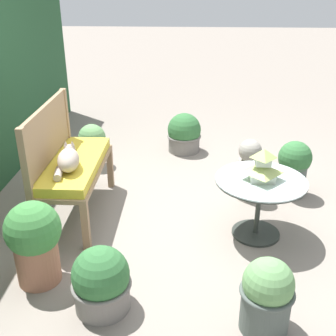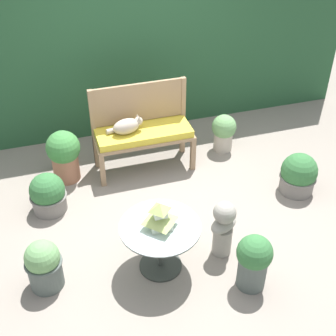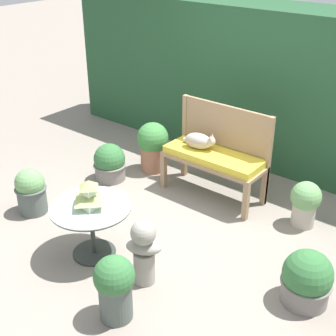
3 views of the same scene
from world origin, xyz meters
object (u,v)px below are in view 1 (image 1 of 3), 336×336
garden_bust (249,167)px  potted_plant_table_near (184,134)px  potted_plant_hedge_corner (294,166)px  potted_plant_bench_left (267,295)px  garden_bench (75,169)px  potted_plant_patio_mid (92,143)px  cat (68,160)px  potted_plant_table_far (34,240)px  pagoda_birdhouse (262,167)px  potted_plant_path_edge (101,282)px  patio_table (260,191)px

garden_bust → potted_plant_table_near: 1.41m
potted_plant_hedge_corner → potted_plant_bench_left: 1.95m
potted_plant_table_near → garden_bench: bearing=148.6°
potted_plant_table_near → potted_plant_patio_mid: (-0.51, 1.08, 0.05)m
cat → potted_plant_table_far: bearing=164.5°
pagoda_birdhouse → garden_bust: (0.66, 0.01, -0.31)m
pagoda_birdhouse → potted_plant_patio_mid: size_ratio=0.54×
cat → garden_bust: 1.78m
potted_plant_table_near → potted_plant_path_edge: bearing=169.8°
potted_plant_patio_mid → pagoda_birdhouse: bearing=-128.3°
garden_bench → potted_plant_table_near: (1.62, -0.99, -0.24)m
pagoda_birdhouse → potted_plant_bench_left: pagoda_birdhouse is taller
potted_plant_path_edge → cat: bearing=24.2°
cat → potted_plant_hedge_corner: bearing=-82.3°
potted_plant_patio_mid → patio_table: bearing=-128.3°
potted_plant_table_near → potted_plant_patio_mid: potted_plant_patio_mid is taller
cat → pagoda_birdhouse: 1.66m
garden_bench → patio_table: 1.69m
potted_plant_path_edge → potted_plant_hedge_corner: 2.40m
potted_plant_table_near → potted_plant_table_far: potted_plant_table_far is taller
garden_bench → pagoda_birdhouse: pagoda_birdhouse is taller
garden_bench → potted_plant_table_near: bearing=-31.4°
pagoda_birdhouse → potted_plant_hedge_corner: (0.76, -0.47, -0.34)m
garden_bench → potted_plant_patio_mid: 1.14m
potted_plant_hedge_corner → garden_bench: bearing=102.8°
garden_bust → potted_plant_table_near: bearing=0.1°
potted_plant_hedge_corner → potted_plant_path_edge: bearing=136.2°
potted_plant_table_near → potted_plant_hedge_corner: (-1.14, -1.14, 0.09)m
garden_bust → potted_plant_table_far: bearing=100.2°
potted_plant_table_far → potted_plant_bench_left: bearing=-103.7°
potted_plant_table_far → potted_plant_table_near: bearing=-22.0°
potted_plant_table_near → potted_plant_table_far: bearing=158.0°
cat → potted_plant_table_far: (-0.77, 0.07, -0.30)m
pagoda_birdhouse → potted_plant_bench_left: 1.17m
potted_plant_table_near → potted_plant_table_far: size_ratio=0.76×
potted_plant_path_edge → potted_plant_bench_left: potted_plant_bench_left is taller
cat → pagoda_birdhouse: size_ratio=1.62×
garden_bench → potted_plant_patio_mid: bearing=4.9°
potted_plant_hedge_corner → potted_plant_table_far: (-1.47, 2.19, 0.03)m
garden_bench → cat: cat is taller
potted_plant_table_near → pagoda_birdhouse: bearing=-160.4°
garden_bench → potted_plant_table_far: bearing=176.3°
garden_bust → potted_plant_bench_left: garden_bust is taller
garden_bench → potted_plant_path_edge: garden_bench is taller
patio_table → potted_plant_table_far: size_ratio=1.17×
potted_plant_patio_mid → potted_plant_hedge_corner: potted_plant_hedge_corner is taller
potted_plant_table_near → potted_plant_bench_left: potted_plant_bench_left is taller
potted_plant_table_near → potted_plant_bench_left: (-3.00, -0.58, 0.04)m
patio_table → potted_plant_table_far: 1.87m
pagoda_birdhouse → potted_plant_hedge_corner: 0.96m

